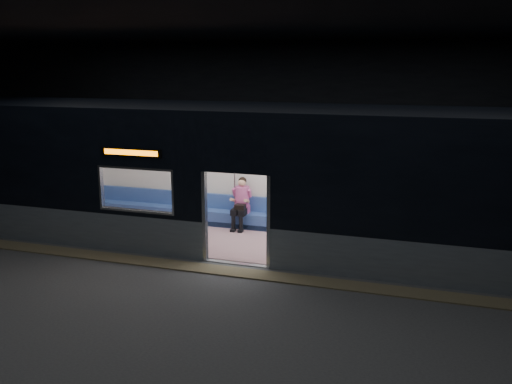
% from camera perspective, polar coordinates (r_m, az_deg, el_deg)
% --- Properties ---
extents(station_floor, '(24.00, 14.00, 0.01)m').
position_cam_1_polar(station_floor, '(11.18, -3.85, -9.43)').
color(station_floor, '#47494C').
rests_on(station_floor, ground).
extents(station_envelope, '(24.00, 14.00, 5.00)m').
position_cam_1_polar(station_envelope, '(10.33, -4.18, 9.69)').
color(station_envelope, black).
rests_on(station_envelope, station_floor).
extents(tactile_strip, '(22.80, 0.50, 0.03)m').
position_cam_1_polar(tactile_strip, '(11.65, -2.87, -8.35)').
color(tactile_strip, '#8C7F59').
rests_on(tactile_strip, station_floor).
extents(metro_car, '(18.00, 3.04, 3.35)m').
position_cam_1_polar(metro_car, '(12.95, 0.07, 2.35)').
color(metro_car, gray).
rests_on(metro_car, station_floor).
extents(passenger, '(0.39, 0.68, 1.37)m').
position_cam_1_polar(passenger, '(14.33, -1.54, -0.87)').
color(passenger, black).
rests_on(passenger, metro_car).
extents(handbag, '(0.28, 0.24, 0.13)m').
position_cam_1_polar(handbag, '(14.14, -1.67, -1.58)').
color(handbag, black).
rests_on(handbag, passenger).
extents(transit_map, '(0.94, 0.03, 0.61)m').
position_cam_1_polar(transit_map, '(13.76, 15.00, 0.89)').
color(transit_map, white).
rests_on(transit_map, metro_car).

